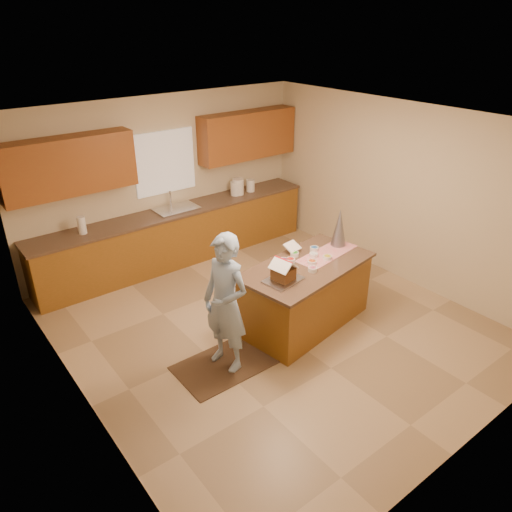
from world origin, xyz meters
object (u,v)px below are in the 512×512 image
island_base (305,296)px  boy (226,303)px  gingerbread_house (283,272)px  tinsel_tree (339,228)px

island_base → boy: size_ratio=1.04×
island_base → boy: bearing=174.2°
boy → gingerbread_house: 0.82m
island_base → tinsel_tree: 1.06m
tinsel_tree → gingerbread_house: (-1.26, -0.30, -0.14)m
gingerbread_house → tinsel_tree: bearing=13.4°
tinsel_tree → boy: size_ratio=0.32×
boy → gingerbread_house: boy is taller
tinsel_tree → gingerbread_house: tinsel_tree is taller
gingerbread_house → island_base: bearing=14.3°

